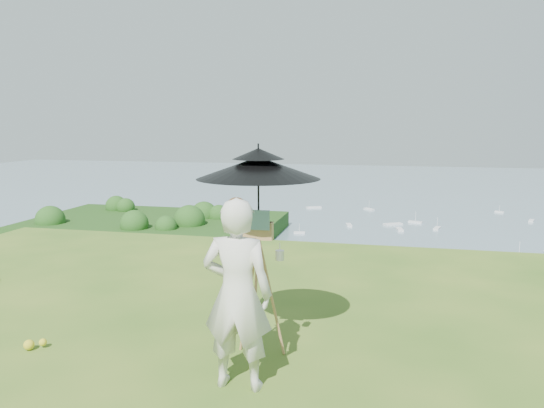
% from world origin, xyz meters
% --- Properties ---
extents(shoreline_tier, '(170.00, 28.00, 8.00)m').
position_xyz_m(shoreline_tier, '(0.00, 75.00, -36.00)').
color(shoreline_tier, slate).
rests_on(shoreline_tier, bay_water).
extents(bay_water, '(700.00, 700.00, 0.00)m').
position_xyz_m(bay_water, '(0.00, 240.00, -34.00)').
color(bay_water, slate).
rests_on(bay_water, ground).
extents(peninsula, '(90.00, 60.00, 12.00)m').
position_xyz_m(peninsula, '(-75.00, 155.00, -29.00)').
color(peninsula, '#183C10').
rests_on(peninsula, bay_water).
extents(slope_trees, '(110.00, 50.00, 6.00)m').
position_xyz_m(slope_trees, '(0.00, 35.00, -15.00)').
color(slope_trees, '#1F4E17').
rests_on(slope_trees, forest_slope).
extents(harbor_town, '(110.00, 22.00, 5.00)m').
position_xyz_m(harbor_town, '(0.00, 75.00, -29.50)').
color(harbor_town, beige).
rests_on(harbor_town, shoreline_tier).
extents(moored_boats, '(140.00, 140.00, 0.70)m').
position_xyz_m(moored_boats, '(-12.50, 161.00, -33.65)').
color(moored_boats, silver).
rests_on(moored_boats, bay_water).
extents(painter, '(0.64, 0.42, 1.73)m').
position_xyz_m(painter, '(-0.10, 1.00, 0.87)').
color(painter, beige).
rests_on(painter, ground).
extents(field_easel, '(0.59, 0.59, 1.53)m').
position_xyz_m(field_easel, '(-0.06, 1.62, 0.77)').
color(field_easel, '#9F6342').
rests_on(field_easel, ground).
extents(sun_umbrella, '(1.25, 1.25, 0.91)m').
position_xyz_m(sun_umbrella, '(-0.07, 1.65, 1.72)').
color(sun_umbrella, black).
rests_on(sun_umbrella, field_easel).
extents(painter_cap, '(0.22, 0.26, 0.10)m').
position_xyz_m(painter_cap, '(-0.10, 1.00, 1.68)').
color(painter_cap, '#BF6975').
rests_on(painter_cap, painter).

